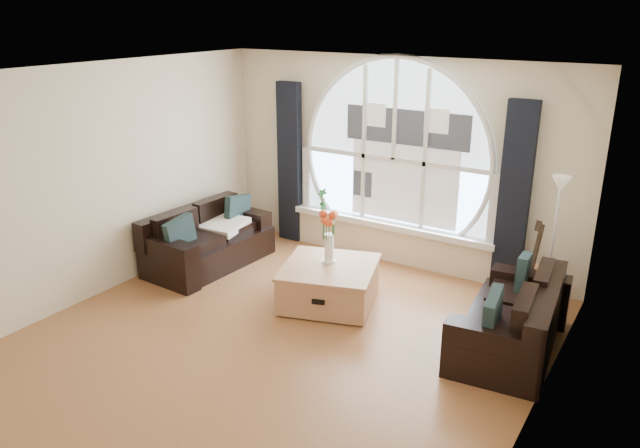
% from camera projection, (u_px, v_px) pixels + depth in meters
% --- Properties ---
extents(ground, '(5.00, 5.50, 0.01)m').
position_uv_depth(ground, '(273.00, 346.00, 6.23)').
color(ground, brown).
rests_on(ground, ground).
extents(ceiling, '(5.00, 5.50, 0.01)m').
position_uv_depth(ceiling, '(265.00, 75.00, 5.33)').
color(ceiling, silver).
rests_on(ceiling, ground).
extents(wall_back, '(5.00, 0.01, 2.70)m').
position_uv_depth(wall_back, '(395.00, 162.00, 7.97)').
color(wall_back, beige).
rests_on(wall_back, ground).
extents(wall_left, '(0.01, 5.50, 2.70)m').
position_uv_depth(wall_left, '(95.00, 183.00, 7.04)').
color(wall_left, beige).
rests_on(wall_left, ground).
extents(wall_right, '(0.01, 5.50, 2.70)m').
position_uv_depth(wall_right, '(540.00, 280.00, 4.53)').
color(wall_right, beige).
rests_on(wall_right, ground).
extents(attic_slope, '(0.92, 5.50, 0.72)m').
position_uv_depth(attic_slope, '(514.00, 143.00, 4.34)').
color(attic_slope, silver).
rests_on(attic_slope, ground).
extents(arched_window, '(2.60, 0.06, 2.15)m').
position_uv_depth(arched_window, '(395.00, 142.00, 7.86)').
color(arched_window, silver).
rests_on(arched_window, wall_back).
extents(window_sill, '(2.90, 0.22, 0.08)m').
position_uv_depth(window_sill, '(389.00, 225.00, 8.18)').
color(window_sill, white).
rests_on(window_sill, wall_back).
extents(window_frame, '(2.76, 0.08, 2.15)m').
position_uv_depth(window_frame, '(394.00, 142.00, 7.83)').
color(window_frame, white).
rests_on(window_frame, wall_back).
extents(neighbor_house, '(1.70, 0.02, 1.50)m').
position_uv_depth(neighbor_house, '(405.00, 153.00, 7.81)').
color(neighbor_house, silver).
rests_on(neighbor_house, wall_back).
extents(curtain_left, '(0.35, 0.12, 2.30)m').
position_uv_depth(curtain_left, '(290.00, 163.00, 8.75)').
color(curtain_left, black).
rests_on(curtain_left, ground).
extents(curtain_right, '(0.35, 0.12, 2.30)m').
position_uv_depth(curtain_right, '(514.00, 198.00, 7.14)').
color(curtain_right, black).
rests_on(curtain_right, ground).
extents(sofa_left, '(0.94, 1.75, 0.76)m').
position_uv_depth(sofa_left, '(209.00, 237.00, 8.06)').
color(sofa_left, black).
rests_on(sofa_left, ground).
extents(sofa_right, '(0.98, 1.72, 0.73)m').
position_uv_depth(sofa_right, '(512.00, 313.00, 6.06)').
color(sofa_right, black).
rests_on(sofa_right, ground).
extents(coffee_chest, '(1.31, 1.31, 0.51)m').
position_uv_depth(coffee_chest, '(329.00, 283.00, 7.06)').
color(coffee_chest, '#A77149').
rests_on(coffee_chest, ground).
extents(throw_blanket, '(0.59, 0.59, 0.10)m').
position_uv_depth(throw_blanket, '(223.00, 225.00, 8.20)').
color(throw_blanket, silver).
rests_on(throw_blanket, sofa_left).
extents(vase_flowers, '(0.24, 0.24, 0.70)m').
position_uv_depth(vase_flowers, '(329.00, 231.00, 6.95)').
color(vase_flowers, white).
rests_on(vase_flowers, coffee_chest).
extents(floor_lamp, '(0.24, 0.24, 1.60)m').
position_uv_depth(floor_lamp, '(552.00, 248.00, 6.62)').
color(floor_lamp, '#B2B2B2').
rests_on(floor_lamp, ground).
extents(guitar, '(0.42, 0.35, 1.06)m').
position_uv_depth(guitar, '(536.00, 262.00, 6.93)').
color(guitar, '#99552A').
rests_on(guitar, ground).
extents(potted_plant, '(0.18, 0.15, 0.30)m').
position_uv_depth(potted_plant, '(323.00, 199.00, 8.64)').
color(potted_plant, '#1E6023').
rests_on(potted_plant, window_sill).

